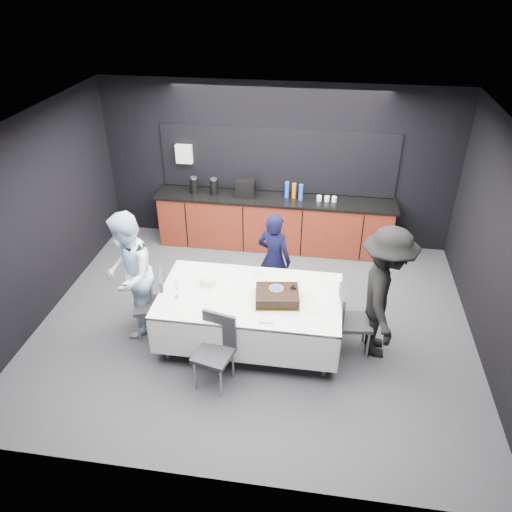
{
  "coord_description": "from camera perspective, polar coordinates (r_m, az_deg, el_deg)",
  "views": [
    {
      "loc": [
        0.85,
        -5.49,
        4.51
      ],
      "look_at": [
        0.0,
        0.1,
        1.05
      ],
      "focal_mm": 35.0,
      "sensor_mm": 36.0,
      "label": 1
    }
  ],
  "objects": [
    {
      "name": "cake_assembly",
      "position": [
        6.23,
        2.44,
        -4.56
      ],
      "size": [
        0.63,
        0.54,
        0.18
      ],
      "color": "gold",
      "rests_on": "party_table"
    },
    {
      "name": "room_shell",
      "position": [
        6.16,
        -0.14,
        5.95
      ],
      "size": [
        6.04,
        5.04,
        2.82
      ],
      "color": "white",
      "rests_on": "ground"
    },
    {
      "name": "fork_pile",
      "position": [
        5.94,
        1.17,
        -7.32
      ],
      "size": [
        0.18,
        0.11,
        0.03
      ],
      "primitive_type": "cube",
      "rotation": [
        0.0,
        0.0,
        0.01
      ],
      "color": "white",
      "rests_on": "party_table"
    },
    {
      "name": "chair_left",
      "position": [
        6.83,
        -11.45,
        -4.9
      ],
      "size": [
        0.53,
        0.53,
        0.92
      ],
      "color": "#2D2E32",
      "rests_on": "ground"
    },
    {
      "name": "chair_right",
      "position": [
        6.51,
        10.57,
        -6.85
      ],
      "size": [
        0.46,
        0.46,
        0.92
      ],
      "color": "#2D2E32",
      "rests_on": "ground"
    },
    {
      "name": "kitchenette",
      "position": [
        8.71,
        2.0,
        4.33
      ],
      "size": [
        4.1,
        0.64,
        2.05
      ],
      "color": "#601C0F",
      "rests_on": "ground"
    },
    {
      "name": "chair_near",
      "position": [
        6.01,
        -4.59,
        -10.12
      ],
      "size": [
        0.51,
        0.51,
        0.92
      ],
      "color": "#2D2E32",
      "rests_on": "ground"
    },
    {
      "name": "loose_plate_right_a",
      "position": [
        6.34,
        5.8,
        -4.73
      ],
      "size": [
        0.22,
        0.22,
        0.01
      ],
      "primitive_type": "cylinder",
      "color": "white",
      "rests_on": "party_table"
    },
    {
      "name": "person_center",
      "position": [
        7.2,
        2.08,
        -0.35
      ],
      "size": [
        0.61,
        0.5,
        1.44
      ],
      "primitive_type": "imported",
      "rotation": [
        0.0,
        0.0,
        2.79
      ],
      "color": "black",
      "rests_on": "ground"
    },
    {
      "name": "person_left",
      "position": [
        6.75,
        -14.35,
        -2.15
      ],
      "size": [
        0.84,
        0.98,
        1.77
      ],
      "primitive_type": "imported",
      "rotation": [
        0.0,
        0.0,
        -1.35
      ],
      "color": "#C7E4FB",
      "rests_on": "ground"
    },
    {
      "name": "party_table",
      "position": [
        6.45,
        -0.67,
        -5.4
      ],
      "size": [
        2.32,
        1.32,
        0.78
      ],
      "color": "#99999E",
      "rests_on": "ground"
    },
    {
      "name": "person_right",
      "position": [
        6.37,
        14.43,
        -4.21
      ],
      "size": [
        0.69,
        1.18,
        1.8
      ],
      "primitive_type": "imported",
      "rotation": [
        0.0,
        0.0,
        1.55
      ],
      "color": "black",
      "rests_on": "ground"
    },
    {
      "name": "ground",
      "position": [
        7.16,
        -0.12,
        -7.61
      ],
      "size": [
        6.0,
        6.0,
        0.0
      ],
      "primitive_type": "plane",
      "color": "#454449",
      "rests_on": "ground"
    },
    {
      "name": "loose_plate_right_b",
      "position": [
        6.13,
        6.41,
        -6.21
      ],
      "size": [
        0.19,
        0.19,
        0.01
      ],
      "primitive_type": "cylinder",
      "color": "white",
      "rests_on": "party_table"
    },
    {
      "name": "loose_plate_far",
      "position": [
        6.75,
        0.33,
        -2.05
      ],
      "size": [
        0.19,
        0.19,
        0.01
      ],
      "primitive_type": "cylinder",
      "color": "white",
      "rests_on": "party_table"
    },
    {
      "name": "champagne_flute",
      "position": [
        6.32,
        -9.14,
        -3.43
      ],
      "size": [
        0.06,
        0.06,
        0.22
      ],
      "color": "white",
      "rests_on": "party_table"
    },
    {
      "name": "plate_stack",
      "position": [
        6.56,
        -5.49,
        -2.82
      ],
      "size": [
        0.21,
        0.21,
        0.1
      ],
      "primitive_type": "cylinder",
      "color": "white",
      "rests_on": "party_table"
    },
    {
      "name": "loose_plate_near",
      "position": [
        6.09,
        -5.56,
        -6.46
      ],
      "size": [
        0.19,
        0.19,
        0.01
      ],
      "primitive_type": "cylinder",
      "color": "white",
      "rests_on": "party_table"
    }
  ]
}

